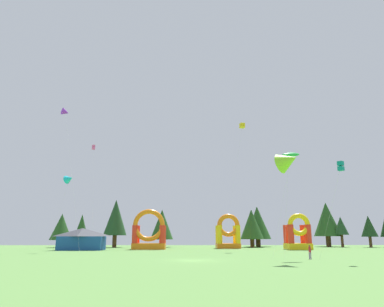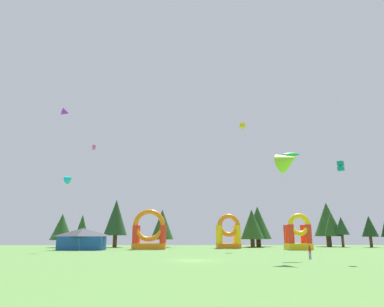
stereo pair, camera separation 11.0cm
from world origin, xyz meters
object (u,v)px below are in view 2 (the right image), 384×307
at_px(kite_yellow_box, 242,126).
at_px(inflatable_orange_dome, 228,235).
at_px(kite_purple_delta, 66,112).
at_px(kite_cyan_delta, 70,179).
at_px(person_midfield, 310,251).
at_px(kite_pink_box, 94,148).
at_px(inflatable_yellow_castle, 298,236).
at_px(festival_tent, 82,239).
at_px(inflatable_red_slide, 149,235).
at_px(kite_lime_delta, 288,161).
at_px(kite_green_parafoil, 291,155).
at_px(kite_teal_box, 341,166).

distance_m(kite_yellow_box, inflatable_orange_dome, 22.47).
distance_m(kite_purple_delta, kite_cyan_delta, 15.04).
xyz_separation_m(kite_purple_delta, inflatable_orange_dome, (31.49, 10.17, -22.62)).
bearing_deg(person_midfield, kite_pink_box, 161.47).
relative_size(inflatable_yellow_castle, festival_tent, 0.85).
distance_m(inflatable_orange_dome, inflatable_red_slide, 16.34).
height_order(kite_yellow_box, kite_lime_delta, kite_yellow_box).
distance_m(kite_green_parafoil, inflatable_red_slide, 35.14).
bearing_deg(festival_tent, kite_cyan_delta, -94.83).
height_order(kite_teal_box, kite_pink_box, kite_pink_box).
xyz_separation_m(kite_teal_box, kite_pink_box, (-35.05, 35.29, 10.66)).
distance_m(kite_pink_box, person_midfield, 48.73).
distance_m(kite_purple_delta, kite_lime_delta, 46.00).
height_order(kite_teal_box, person_midfield, kite_teal_box).
xyz_separation_m(inflatable_orange_dome, inflatable_red_slide, (-15.62, -4.80, 0.06)).
height_order(kite_teal_box, kite_green_parafoil, kite_green_parafoil).
relative_size(kite_yellow_box, festival_tent, 3.05).
xyz_separation_m(kite_teal_box, inflatable_red_slide, (-22.94, 33.33, -6.85)).
bearing_deg(inflatable_yellow_castle, kite_cyan_delta, -167.35).
height_order(kite_cyan_delta, kite_green_parafoil, kite_green_parafoil).
relative_size(kite_cyan_delta, person_midfield, 8.11).
relative_size(kite_purple_delta, kite_green_parafoil, 2.08).
distance_m(kite_lime_delta, inflatable_yellow_castle, 33.86).
relative_size(kite_pink_box, inflatable_orange_dome, 3.03).
relative_size(kite_cyan_delta, inflatable_red_slide, 1.68).
distance_m(kite_teal_box, inflatable_orange_dome, 39.44).
bearing_deg(kite_pink_box, person_midfield, -42.73).
bearing_deg(inflatable_orange_dome, kite_cyan_delta, -150.79).
bearing_deg(kite_cyan_delta, kite_green_parafoil, -27.79).
bearing_deg(kite_teal_box, person_midfield, 113.79).
bearing_deg(kite_teal_box, kite_purple_delta, 144.22).
relative_size(kite_teal_box, inflatable_orange_dome, 1.47).
bearing_deg(kite_pink_box, kite_teal_box, -45.20).
xyz_separation_m(inflatable_orange_dome, festival_tent, (-27.31, -8.12, -0.69)).
height_order(person_midfield, festival_tent, festival_tent).
relative_size(kite_pink_box, inflatable_red_slide, 2.79).
relative_size(kite_pink_box, kite_purple_delta, 0.80).
xyz_separation_m(kite_lime_delta, inflatable_orange_dome, (-1.96, 37.92, -7.54)).
bearing_deg(kite_purple_delta, inflatable_red_slide, 18.68).
bearing_deg(kite_lime_delta, inflatable_yellow_castle, 71.77).
height_order(kite_pink_box, kite_green_parafoil, kite_pink_box).
xyz_separation_m(kite_pink_box, kite_purple_delta, (-3.75, -7.32, 5.05)).
height_order(kite_purple_delta, kite_green_parafoil, kite_purple_delta).
height_order(kite_pink_box, kite_yellow_box, kite_yellow_box).
xyz_separation_m(kite_cyan_delta, kite_lime_delta, (29.90, -22.29, -1.53)).
distance_m(kite_cyan_delta, festival_tent, 12.32).
height_order(person_midfield, inflatable_yellow_castle, inflatable_yellow_castle).
xyz_separation_m(kite_purple_delta, kite_cyan_delta, (3.54, -5.45, -13.56)).
relative_size(kite_pink_box, kite_lime_delta, 1.82).
distance_m(kite_pink_box, inflatable_orange_dome, 32.95).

